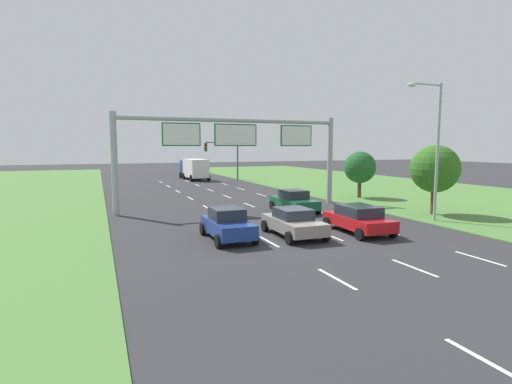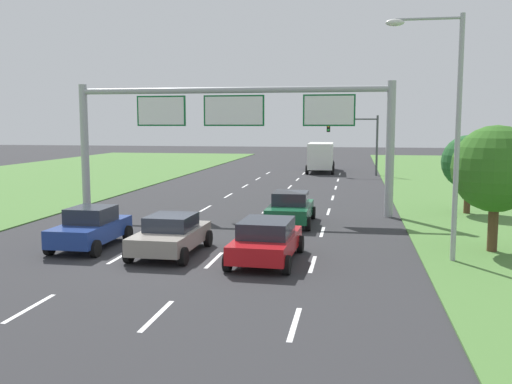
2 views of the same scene
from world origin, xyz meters
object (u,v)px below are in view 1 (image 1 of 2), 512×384
car_lead_silver (294,222)px  sign_gantry (235,143)px  traffic_light_mast (224,153)px  car_far_ahead (227,224)px  roadside_tree_near (435,169)px  roadside_tree_mid (360,167)px  box_truck (194,168)px  car_near_red (294,201)px  car_mid_lane (358,219)px  street_lamp (433,140)px

car_lead_silver → sign_gantry: bearing=89.9°
traffic_light_mast → car_far_ahead: bearing=-106.9°
roadside_tree_near → roadside_tree_mid: bearing=85.0°
sign_gantry → traffic_light_mast: bearing=74.8°
car_far_ahead → box_truck: size_ratio=0.51×
car_near_red → car_lead_silver: 8.01m
car_mid_lane → roadside_tree_mid: bearing=55.9°
car_far_ahead → traffic_light_mast: traffic_light_mast is taller
car_near_red → roadside_tree_mid: (8.99, 4.59, 2.03)m
car_mid_lane → box_truck: 38.29m
sign_gantry → roadside_tree_near: size_ratio=3.60×
traffic_light_mast → car_mid_lane: bearing=-95.1°
box_truck → car_lead_silver: bearing=-96.5°
car_mid_lane → car_near_red: bearing=92.3°
roadside_tree_near → sign_gantry: bearing=146.1°
car_lead_silver → roadside_tree_near: bearing=12.0°
roadside_tree_mid → car_far_ahead: bearing=-145.2°
car_far_ahead → roadside_tree_mid: (16.10, 11.17, 2.01)m
street_lamp → sign_gantry: bearing=134.8°
car_lead_silver → roadside_tree_near: size_ratio=0.89×
street_lamp → car_far_ahead: bearing=179.8°
car_near_red → box_truck: 30.65m
car_mid_lane → sign_gantry: 11.91m
car_far_ahead → street_lamp: (13.19, -0.05, 4.29)m
car_near_red → roadside_tree_near: 9.79m
traffic_light_mast → roadside_tree_mid: size_ratio=1.32×
box_truck → street_lamp: bearing=-81.7°
traffic_light_mast → street_lamp: 33.85m
car_far_ahead → car_lead_silver: bearing=-8.7°
car_lead_silver → street_lamp: street_lamp is taller
car_lead_silver → roadside_tree_mid: size_ratio=1.01×
car_mid_lane → roadside_tree_near: size_ratio=0.93×
car_lead_silver → car_far_ahead: car_far_ahead is taller
car_near_red → car_lead_silver: car_near_red is taller
sign_gantry → roadside_tree_near: bearing=-33.9°
car_lead_silver → street_lamp: size_ratio=0.50×
traffic_light_mast → roadside_tree_mid: bearing=-75.3°
car_lead_silver → car_mid_lane: (3.67, -0.52, 0.03)m
box_truck → roadside_tree_near: (8.49, -35.48, 1.54)m
car_near_red → roadside_tree_near: (8.17, -4.84, 2.39)m
box_truck → car_far_ahead: bearing=-101.8°
street_lamp → roadside_tree_mid: size_ratio=2.00×
car_far_ahead → roadside_tree_near: roadside_tree_near is taller
car_lead_silver → traffic_light_mast: size_ratio=0.76×
sign_gantry → roadside_tree_mid: size_ratio=4.06×
car_mid_lane → car_lead_silver: bearing=174.2°
street_lamp → roadside_tree_mid: 11.81m
sign_gantry → street_lamp: street_lamp is taller
car_near_red → street_lamp: size_ratio=0.52×
car_mid_lane → car_far_ahead: bearing=173.7°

